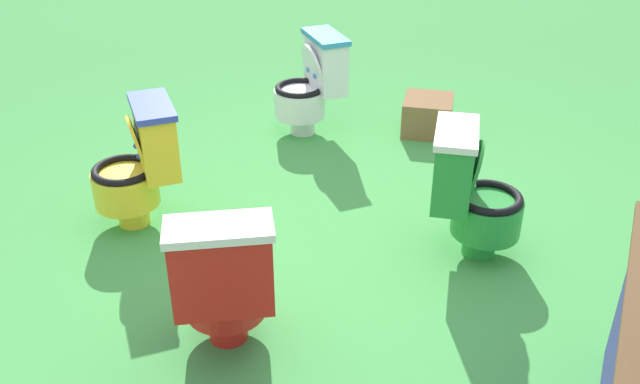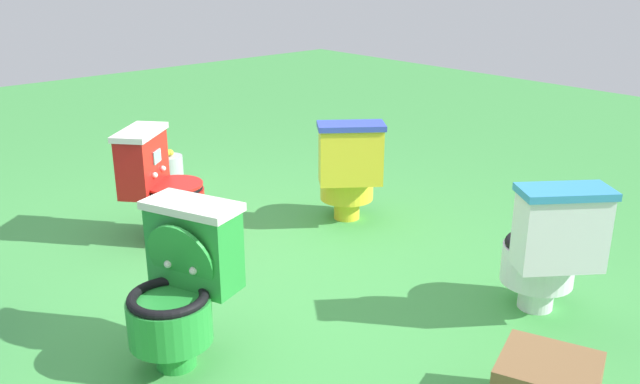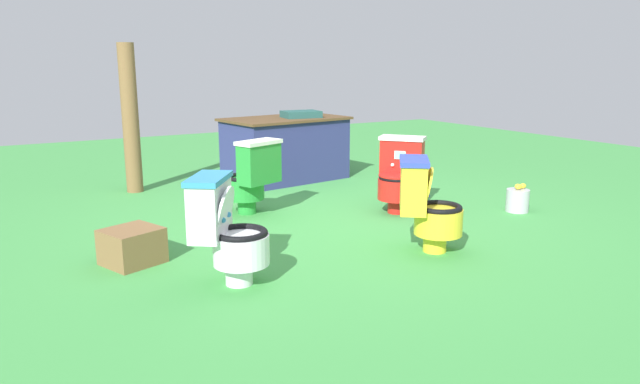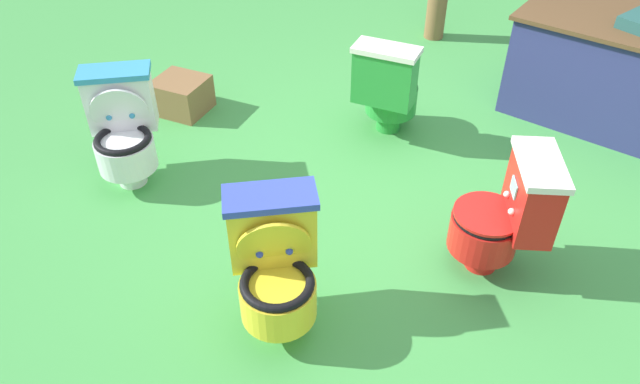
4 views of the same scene
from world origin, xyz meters
TOP-DOWN VIEW (x-y plane):
  - ground at (0.00, 0.00)m, footprint 14.00×14.00m
  - toilet_white at (-1.42, -1.02)m, footprint 0.63×0.62m
  - toilet_red at (0.75, -0.06)m, footprint 0.64×0.62m
  - toilet_green at (-0.55, 0.55)m, footprint 0.55×0.60m
  - toilet_yellow at (0.16, -1.15)m, footprint 0.64×0.62m
  - vendor_table at (0.51, 1.88)m, footprint 1.56×1.05m
  - wooden_post at (-1.27, 2.15)m, footprint 0.18×0.18m
  - small_crate at (-1.87, -0.29)m, footprint 0.47×0.46m
  - lemon_bucket at (1.74, -0.67)m, footprint 0.22×0.22m

SIDE VIEW (x-z plane):
  - ground at x=0.00m, z-range 0.00..0.00m
  - lemon_bucket at x=1.74m, z-range -0.02..0.26m
  - small_crate at x=-1.87m, z-range 0.00..0.26m
  - toilet_red at x=0.75m, z-range 0.01..0.73m
  - toilet_white at x=-1.42m, z-range 0.01..0.74m
  - toilet_green at x=-0.55m, z-range 0.01..0.74m
  - toilet_yellow at x=0.16m, z-range 0.01..0.74m
  - vendor_table at x=0.51m, z-range -0.03..0.82m
  - wooden_post at x=-1.27m, z-range 0.00..1.64m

